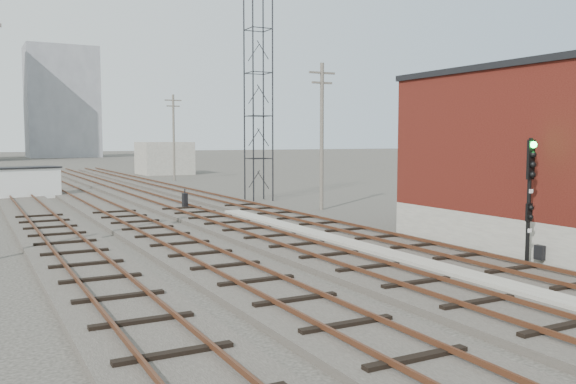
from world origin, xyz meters
TOP-DOWN VIEW (x-y plane):
  - ground at (0.00, 60.00)m, footprint 320.00×320.00m
  - track_right at (2.50, 39.00)m, footprint 3.20×90.00m
  - track_mid_right at (-1.50, 39.00)m, footprint 3.20×90.00m
  - track_mid_left at (-5.50, 39.00)m, footprint 3.20×90.00m
  - track_left at (-9.50, 39.00)m, footprint 3.20×90.00m
  - platform_curb at (0.50, 14.00)m, footprint 0.90×28.00m
  - brick_building at (7.50, 12.00)m, footprint 6.54×12.20m
  - lattice_tower at (5.50, 35.00)m, footprint 1.60×1.60m
  - utility_pole_right_a at (6.50, 28.00)m, footprint 1.80×0.24m
  - utility_pole_right_b at (6.50, 58.00)m, footprint 1.80×0.24m
  - apartment_right at (8.00, 150.00)m, footprint 16.00×12.00m
  - shed_right at (9.00, 70.00)m, footprint 6.00×6.00m
  - signal_mast at (3.70, 9.90)m, footprint 0.40×0.42m
  - switch_stand at (-1.00, 31.93)m, footprint 0.33×0.33m
  - site_trailer at (-9.51, 44.38)m, footprint 5.97×3.70m

SIDE VIEW (x-z plane):
  - ground at x=0.00m, z-range 0.00..0.00m
  - track_right at x=2.50m, z-range -0.09..0.30m
  - track_mid_right at x=-1.50m, z-range -0.09..0.30m
  - track_mid_left at x=-5.50m, z-range -0.09..0.30m
  - track_left at x=-9.50m, z-range -0.09..0.30m
  - platform_curb at x=0.50m, z-range 0.00..0.26m
  - switch_stand at x=-1.00m, z-range -0.03..1.20m
  - site_trailer at x=-9.51m, z-range 0.01..2.35m
  - shed_right at x=9.00m, z-range 0.00..4.00m
  - signal_mast at x=3.70m, z-range 0.44..4.86m
  - brick_building at x=7.50m, z-range 0.02..7.24m
  - utility_pole_right_a at x=6.50m, z-range 0.30..9.30m
  - utility_pole_right_b at x=6.50m, z-range 0.30..9.30m
  - lattice_tower at x=5.50m, z-range 0.00..15.00m
  - apartment_right at x=8.00m, z-range 0.00..26.00m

